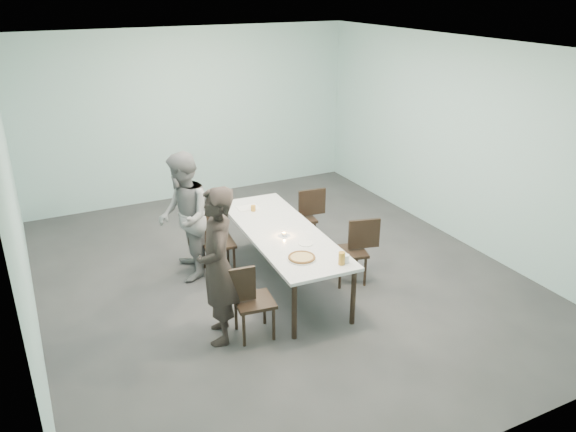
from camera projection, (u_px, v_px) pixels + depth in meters
name	position (u px, v px, depth m)	size (l,w,h in m)	color
ground	(277.00, 275.00, 7.64)	(7.00, 7.00, 0.00)	#333335
room_shell	(276.00, 129.00, 6.86)	(6.02, 7.02, 3.01)	#A7D2D2
table	(282.00, 235.00, 7.19)	(1.03, 2.64, 0.75)	white
chair_near_left	(247.00, 297.00, 6.14)	(0.63, 0.47, 0.87)	black
chair_far_left	(212.00, 239.00, 7.52)	(0.63, 0.46, 0.87)	black
chair_near_right	(355.00, 246.00, 7.32)	(0.65, 0.51, 0.87)	black
chair_far_right	(305.00, 214.00, 8.34)	(0.63, 0.47, 0.87)	black
diner_near	(218.00, 266.00, 5.98)	(0.65, 0.43, 1.78)	black
diner_far	(184.00, 217.00, 7.30)	(0.83, 0.65, 1.72)	gray
pizza	(302.00, 258.00, 6.43)	(0.34, 0.34, 0.04)	white
side_plate	(306.00, 243.00, 6.81)	(0.18, 0.18, 0.01)	white
beer_glass	(342.00, 258.00, 6.29)	(0.08, 0.08, 0.15)	#BA8028
water_tumbler	(346.00, 259.00, 6.35)	(0.08, 0.08, 0.09)	silver
tealight	(284.00, 234.00, 7.01)	(0.06, 0.06, 0.05)	silver
amber_tumbler	(253.00, 208.00, 7.77)	(0.07, 0.07, 0.08)	#BA8028
menu	(248.00, 208.00, 7.88)	(0.30, 0.22, 0.01)	silver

